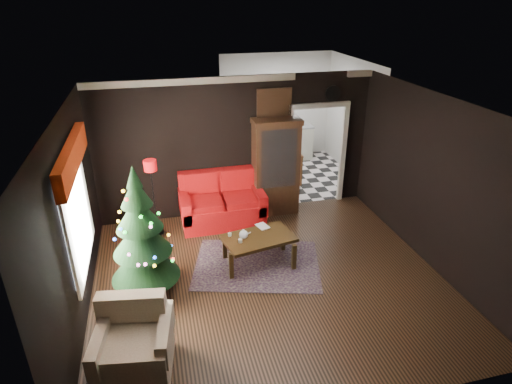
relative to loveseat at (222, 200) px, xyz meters
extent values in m
plane|color=black|center=(0.40, -2.05, -0.50)|extent=(5.50, 5.50, 0.00)
plane|color=white|center=(0.40, -2.05, 2.30)|extent=(5.50, 5.50, 0.00)
plane|color=black|center=(0.40, 0.45, 0.90)|extent=(5.50, 0.00, 5.50)
plane|color=black|center=(0.40, -4.55, 0.90)|extent=(5.50, 0.00, 5.50)
plane|color=black|center=(-2.35, -2.05, 0.90)|extent=(0.00, 5.50, 5.50)
plane|color=black|center=(3.15, -2.05, 0.90)|extent=(0.00, 5.50, 5.50)
cube|color=white|center=(-2.31, -1.85, 0.95)|extent=(0.05, 1.60, 1.40)
cube|color=#922208|center=(-2.23, -1.85, 1.77)|extent=(0.12, 2.10, 0.35)
plane|color=silver|center=(2.10, 1.95, -0.50)|extent=(3.00, 3.00, 0.00)
cube|color=white|center=(2.10, 3.40, 1.20)|extent=(0.70, 0.06, 0.70)
cube|color=#583A4D|center=(0.31, -1.60, -0.49)|extent=(2.41, 2.02, 0.01)
cylinder|color=beige|center=(-0.12, -1.42, 0.05)|extent=(0.07, 0.07, 0.05)
cylinder|color=silver|center=(0.01, -1.66, 0.06)|extent=(0.08, 0.08, 0.06)
imported|color=tan|center=(0.40, -1.29, 0.15)|extent=(0.17, 0.07, 0.24)
cylinder|color=silver|center=(2.35, 0.40, 1.88)|extent=(0.32, 0.32, 0.06)
cube|color=tan|center=(1.15, 0.41, 1.75)|extent=(0.62, 0.05, 0.52)
cube|color=beige|center=(2.10, 3.15, -0.05)|extent=(1.80, 0.60, 0.90)
camera|label=1|loc=(-1.17, -7.46, 3.71)|focal=30.02mm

